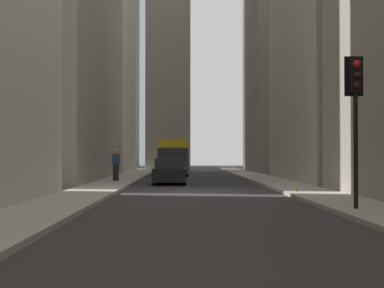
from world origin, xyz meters
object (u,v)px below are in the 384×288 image
object	(u,v)px
delivery_truck	(174,157)
sedan_black	(170,172)
traffic_light_foreground	(356,96)
discarded_bottle	(297,189)
pedestrian	(116,163)

from	to	relation	value
delivery_truck	sedan_black	world-z (taller)	delivery_truck
traffic_light_foreground	discarded_bottle	size ratio (longest dim) A/B	15.46
sedan_black	pedestrian	size ratio (longest dim) A/B	2.39
delivery_truck	discarded_bottle	world-z (taller)	delivery_truck
sedan_black	traffic_light_foreground	world-z (taller)	traffic_light_foreground
delivery_truck	pedestrian	size ratio (longest dim) A/B	3.59
delivery_truck	traffic_light_foreground	world-z (taller)	traffic_light_foreground
sedan_black	pedestrian	bearing A→B (deg)	68.48
pedestrian	discarded_bottle	distance (m)	13.53
pedestrian	traffic_light_foreground	bearing A→B (deg)	-154.80
discarded_bottle	pedestrian	bearing A→B (deg)	38.09
pedestrian	discarded_bottle	bearing A→B (deg)	-141.91
discarded_bottle	delivery_truck	bearing A→B (deg)	12.78
sedan_black	pedestrian	xyz separation A→B (m)	(1.22, 3.10, 0.46)
traffic_light_foreground	pedestrian	bearing A→B (deg)	25.20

